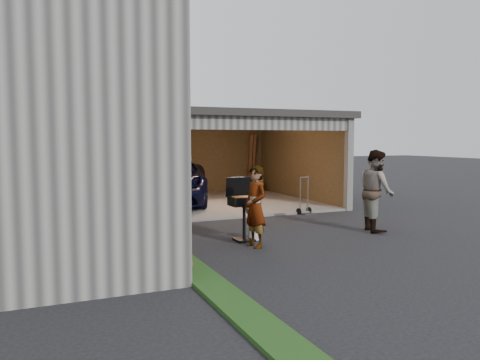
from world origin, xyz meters
The scene contains 10 objects.
ground centered at (0.00, 0.00, 0.00)m, with size 80.00×80.00×0.00m, color black.
groundcover_strip centered at (-2.25, -1.00, 0.03)m, with size 0.50×8.00×0.06m, color #193814.
garage centered at (0.76, 6.79, 1.87)m, with size 6.80×6.30×2.90m.
minivan centered at (-0.65, 6.90, 0.74)m, with size 2.44×5.30×1.47m, color black.
woman centered at (-0.62, 0.38, 0.79)m, with size 0.58×0.38×1.58m, color silver.
man centered at (2.60, 0.75, 0.93)m, with size 0.91×0.71×1.86m, color #482B1C.
bbq_grill centered at (-0.60, 1.00, 0.78)m, with size 0.59×0.51×1.31m.
propane_tank centered at (-0.34, 1.02, 0.21)m, with size 0.28×0.28×0.42m, color white.
plywood_panel centered at (-2.34, -0.19, 0.53)m, with size 0.05×0.97×1.08m, color brown.
hand_truck centered at (2.38, 3.47, 0.20)m, with size 0.46×0.39×1.06m.
Camera 1 is at (-4.45, -7.73, 2.10)m, focal length 35.00 mm.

